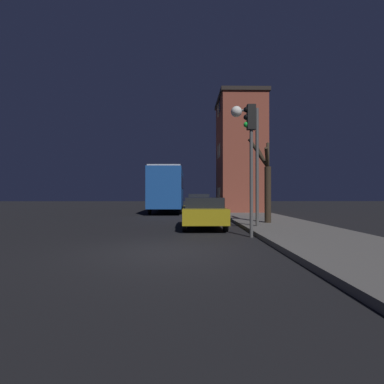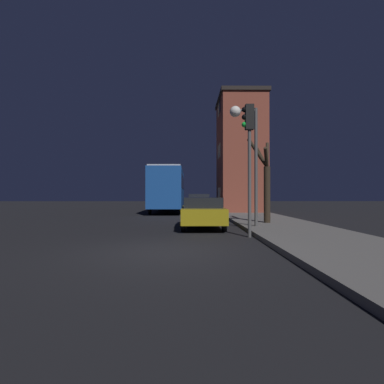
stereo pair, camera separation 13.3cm
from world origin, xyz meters
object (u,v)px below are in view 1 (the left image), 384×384
(streetlamp, at_px, (246,137))
(bare_tree, at_px, (266,180))
(bus, at_px, (168,187))
(car_near_lane, at_px, (203,212))
(traffic_light, at_px, (250,143))
(car_mid_lane, at_px, (198,203))

(streetlamp, relative_size, bare_tree, 1.27)
(bus, height_order, car_near_lane, bus)
(traffic_light, xyz_separation_m, bus, (-3.96, 15.68, -1.19))
(bare_tree, xyz_separation_m, car_mid_lane, (-3.01, 9.07, -1.42))
(streetlamp, height_order, car_near_lane, streetlamp)
(streetlamp, bearing_deg, car_mid_lane, 99.00)
(streetlamp, distance_m, traffic_light, 2.36)
(car_mid_lane, bearing_deg, bare_tree, -71.64)
(bare_tree, bearing_deg, traffic_light, -112.39)
(traffic_light, distance_m, bus, 16.21)
(bus, xyz_separation_m, car_near_lane, (2.43, -12.69, -1.46))
(streetlamp, distance_m, bare_tree, 2.77)
(traffic_light, height_order, bus, traffic_light)
(traffic_light, relative_size, bus, 0.46)
(traffic_light, bearing_deg, car_mid_lane, 96.13)
(bare_tree, xyz_separation_m, bus, (-5.58, 11.75, -0.03))
(car_mid_lane, bearing_deg, streetlamp, -81.00)
(traffic_light, height_order, bare_tree, traffic_light)
(streetlamp, distance_m, car_near_lane, 3.82)
(bus, bearing_deg, car_near_lane, -79.15)
(car_near_lane, bearing_deg, bare_tree, 16.64)
(traffic_light, distance_m, bare_tree, 4.40)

